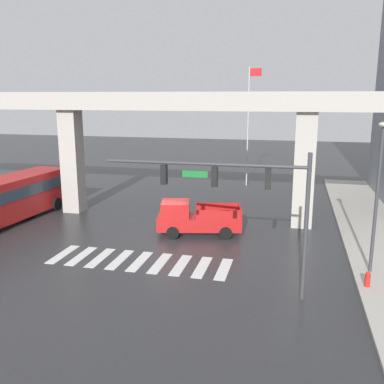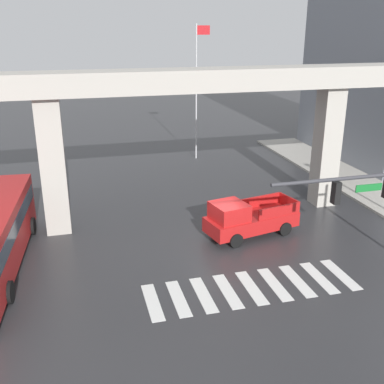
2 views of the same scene
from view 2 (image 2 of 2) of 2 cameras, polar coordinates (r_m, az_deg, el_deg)
The scene contains 5 objects.
ground_plane at distance 24.77m, azimuth 3.19°, elevation -6.04°, with size 120.00×120.00×0.00m, color #2D2D30.
crosswalk_stripes at distance 20.80m, azimuth 7.36°, elevation -11.64°, with size 9.35×2.80×0.01m.
elevated_overpass at distance 25.90m, azimuth 1.04°, elevation 12.33°, with size 56.84×2.19×8.63m.
pickup_truck at distance 25.09m, azimuth 6.82°, elevation -3.32°, with size 5.39×2.96×2.08m.
flagpole at distance 38.71m, azimuth 0.67°, elevation 13.22°, with size 1.16×0.12×10.96m.
Camera 2 is at (-7.03, -21.12, 10.86)m, focal length 43.12 mm.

